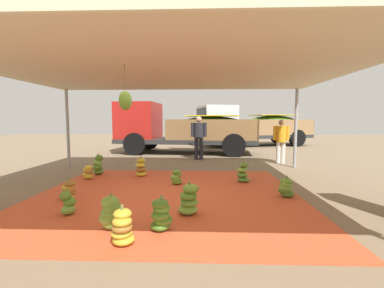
{
  "coord_description": "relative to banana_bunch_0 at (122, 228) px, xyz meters",
  "views": [
    {
      "loc": [
        0.71,
        -5.3,
        1.57
      ],
      "look_at": [
        0.42,
        2.78,
        0.82
      ],
      "focal_mm": 24.26,
      "sensor_mm": 36.0,
      "label": 1
    }
  ],
  "objects": [
    {
      "name": "ground_plane",
      "position": [
        0.27,
        5.21,
        -0.22
      ],
      "size": [
        40.0,
        40.0,
        0.0
      ],
      "primitive_type": "plane",
      "color": "#7F6B51"
    },
    {
      "name": "tarp_orange",
      "position": [
        0.27,
        2.21,
        -0.22
      ],
      "size": [
        5.47,
        5.17,
        0.01
      ],
      "primitive_type": "cube",
      "color": "#D1512D",
      "rests_on": "ground"
    },
    {
      "name": "tent_canopy",
      "position": [
        0.26,
        2.12,
        2.35
      ],
      "size": [
        8.0,
        7.0,
        2.65
      ],
      "color": "#9EA0A5",
      "rests_on": "ground"
    },
    {
      "name": "banana_bunch_0",
      "position": [
        0.0,
        0.0,
        0.0
      ],
      "size": [
        0.39,
        0.4,
        0.51
      ],
      "color": "gold",
      "rests_on": "tarp_orange"
    },
    {
      "name": "banana_bunch_1",
      "position": [
        -0.7,
        3.97,
        0.02
      ],
      "size": [
        0.41,
        0.41,
        0.56
      ],
      "color": "gold",
      "rests_on": "tarp_orange"
    },
    {
      "name": "banana_bunch_2",
      "position": [
        -1.23,
        1.02,
        -0.03
      ],
      "size": [
        0.29,
        0.33,
        0.43
      ],
      "color": "#6B9E38",
      "rests_on": "tarp_orange"
    },
    {
      "name": "banana_bunch_3",
      "position": [
        0.38,
        3.08,
        -0.04
      ],
      "size": [
        0.36,
        0.33,
        0.43
      ],
      "color": "#60932D",
      "rests_on": "tarp_orange"
    },
    {
      "name": "banana_bunch_4",
      "position": [
        -1.97,
        4.12,
        0.05
      ],
      "size": [
        0.37,
        0.37,
        0.6
      ],
      "color": "#477523",
      "rests_on": "tarp_orange"
    },
    {
      "name": "banana_bunch_5",
      "position": [
        2.7,
        2.13,
        -0.03
      ],
      "size": [
        0.38,
        0.35,
        0.44
      ],
      "color": "#477523",
      "rests_on": "tarp_orange"
    },
    {
      "name": "banana_bunch_6",
      "position": [
        2.03,
        3.4,
        0.01
      ],
      "size": [
        0.42,
        0.4,
        0.55
      ],
      "color": "#518428",
      "rests_on": "tarp_orange"
    },
    {
      "name": "banana_bunch_7",
      "position": [
        -1.63,
        1.81,
        -0.04
      ],
      "size": [
        0.38,
        0.39,
        0.43
      ],
      "color": "gold",
      "rests_on": "tarp_orange"
    },
    {
      "name": "banana_bunch_8",
      "position": [
        0.78,
        1.1,
        0.02
      ],
      "size": [
        0.46,
        0.46,
        0.55
      ],
      "color": "#75A83D",
      "rests_on": "tarp_orange"
    },
    {
      "name": "banana_bunch_9",
      "position": [
        0.42,
        0.44,
        0.0
      ],
      "size": [
        0.42,
        0.4,
        0.51
      ],
      "color": "#477523",
      "rests_on": "tarp_orange"
    },
    {
      "name": "banana_bunch_10",
      "position": [
        -0.3,
        0.45,
        0.02
      ],
      "size": [
        0.44,
        0.44,
        0.52
      ],
      "color": "#6B9E38",
      "rests_on": "tarp_orange"
    },
    {
      "name": "banana_bunch_11",
      "position": [
        -2.02,
        3.57,
        -0.03
      ],
      "size": [
        0.36,
        0.33,
        0.43
      ],
      "color": "gold",
      "rests_on": "tarp_orange"
    },
    {
      "name": "cargo_truck_main",
      "position": [
        0.0,
        9.24,
        0.97
      ],
      "size": [
        6.65,
        2.88,
        2.4
      ],
      "color": "#2D2D2D",
      "rests_on": "ground"
    },
    {
      "name": "cargo_truck_far",
      "position": [
        4.0,
        12.82,
        1.0
      ],
      "size": [
        7.14,
        4.08,
        2.4
      ],
      "color": "#2D2D2D",
      "rests_on": "ground"
    },
    {
      "name": "worker_0",
      "position": [
        3.88,
        6.41,
        0.7
      ],
      "size": [
        0.58,
        0.36,
        1.59
      ],
      "color": "silver",
      "rests_on": "ground"
    },
    {
      "name": "worker_1",
      "position": [
        0.88,
        7.16,
        0.78
      ],
      "size": [
        0.63,
        0.38,
        1.72
      ],
      "color": "#26262D",
      "rests_on": "ground"
    }
  ]
}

